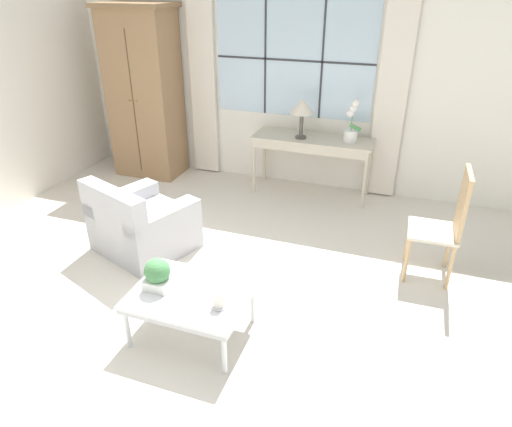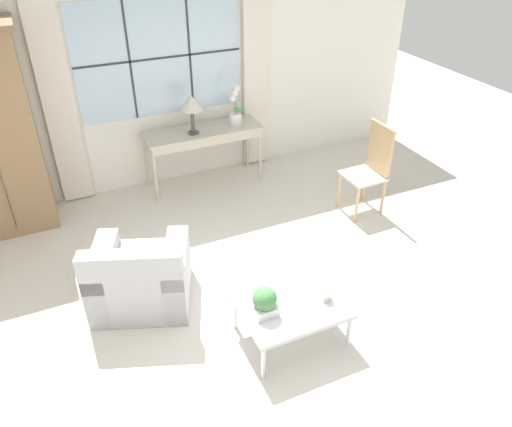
{
  "view_description": "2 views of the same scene",
  "coord_description": "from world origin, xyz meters",
  "px_view_note": "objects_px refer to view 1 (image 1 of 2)",
  "views": [
    {
      "loc": [
        1.55,
        -2.78,
        2.58
      ],
      "look_at": [
        0.3,
        0.74,
        0.63
      ],
      "focal_mm": 32.0,
      "sensor_mm": 36.0,
      "label": 1
    },
    {
      "loc": [
        -1.45,
        -3.0,
        3.34
      ],
      "look_at": [
        0.29,
        0.83,
        0.61
      ],
      "focal_mm": 35.0,
      "sensor_mm": 36.0,
      "label": 2
    }
  ],
  "objects_px": {
    "side_chair_wooden": "(447,220)",
    "table_lamp": "(302,108)",
    "armoire": "(145,93)",
    "potted_orchid": "(351,126)",
    "pillar_candle": "(219,300)",
    "armchair_upholstered": "(142,226)",
    "potted_plant_small": "(158,274)",
    "coffee_table": "(191,297)",
    "console_table": "(313,144)"
  },
  "relations": [
    {
      "from": "console_table",
      "to": "coffee_table",
      "type": "xyz_separation_m",
      "value": [
        -0.25,
        -2.95,
        -0.32
      ]
    },
    {
      "from": "console_table",
      "to": "potted_orchid",
      "type": "height_order",
      "value": "potted_orchid"
    },
    {
      "from": "armchair_upholstered",
      "to": "pillar_candle",
      "type": "bearing_deg",
      "value": -38.49
    },
    {
      "from": "side_chair_wooden",
      "to": "armchair_upholstered",
      "type": "bearing_deg",
      "value": -170.12
    },
    {
      "from": "console_table",
      "to": "side_chair_wooden",
      "type": "xyz_separation_m",
      "value": [
        1.6,
        -1.45,
        -0.07
      ]
    },
    {
      "from": "potted_orchid",
      "to": "side_chair_wooden",
      "type": "xyz_separation_m",
      "value": [
        1.13,
        -1.46,
        -0.35
      ]
    },
    {
      "from": "table_lamp",
      "to": "armchair_upholstered",
      "type": "height_order",
      "value": "table_lamp"
    },
    {
      "from": "console_table",
      "to": "table_lamp",
      "type": "bearing_deg",
      "value": -155.13
    },
    {
      "from": "armchair_upholstered",
      "to": "pillar_candle",
      "type": "height_order",
      "value": "armchair_upholstered"
    },
    {
      "from": "armoire",
      "to": "pillar_candle",
      "type": "height_order",
      "value": "armoire"
    },
    {
      "from": "potted_plant_small",
      "to": "armoire",
      "type": "bearing_deg",
      "value": 122.25
    },
    {
      "from": "armoire",
      "to": "side_chair_wooden",
      "type": "relative_size",
      "value": 2.09
    },
    {
      "from": "potted_orchid",
      "to": "armchair_upholstered",
      "type": "relative_size",
      "value": 0.47
    },
    {
      "from": "armoire",
      "to": "potted_plant_small",
      "type": "relative_size",
      "value": 8.97
    },
    {
      "from": "potted_orchid",
      "to": "pillar_candle",
      "type": "height_order",
      "value": "potted_orchid"
    },
    {
      "from": "console_table",
      "to": "side_chair_wooden",
      "type": "relative_size",
      "value": 1.38
    },
    {
      "from": "side_chair_wooden",
      "to": "potted_plant_small",
      "type": "bearing_deg",
      "value": -144.27
    },
    {
      "from": "console_table",
      "to": "coffee_table",
      "type": "relative_size",
      "value": 1.66
    },
    {
      "from": "table_lamp",
      "to": "potted_plant_small",
      "type": "distance_m",
      "value": 3.0
    },
    {
      "from": "armchair_upholstered",
      "to": "coffee_table",
      "type": "distance_m",
      "value": 1.47
    },
    {
      "from": "console_table",
      "to": "potted_plant_small",
      "type": "bearing_deg",
      "value": -99.88
    },
    {
      "from": "side_chair_wooden",
      "to": "potted_plant_small",
      "type": "relative_size",
      "value": 4.3
    },
    {
      "from": "armchair_upholstered",
      "to": "pillar_candle",
      "type": "xyz_separation_m",
      "value": [
        1.35,
        -1.08,
        0.19
      ]
    },
    {
      "from": "side_chair_wooden",
      "to": "pillar_candle",
      "type": "bearing_deg",
      "value": -134.77
    },
    {
      "from": "table_lamp",
      "to": "coffee_table",
      "type": "xyz_separation_m",
      "value": [
        -0.11,
        -2.89,
        -0.79
      ]
    },
    {
      "from": "console_table",
      "to": "pillar_candle",
      "type": "distance_m",
      "value": 3.04
    },
    {
      "from": "armoire",
      "to": "coffee_table",
      "type": "relative_size",
      "value": 2.52
    },
    {
      "from": "table_lamp",
      "to": "armoire",
      "type": "bearing_deg",
      "value": 179.1
    },
    {
      "from": "console_table",
      "to": "table_lamp",
      "type": "height_order",
      "value": "table_lamp"
    },
    {
      "from": "armchair_upholstered",
      "to": "side_chair_wooden",
      "type": "bearing_deg",
      "value": 9.88
    },
    {
      "from": "table_lamp",
      "to": "console_table",
      "type": "bearing_deg",
      "value": 24.87
    },
    {
      "from": "console_table",
      "to": "pillar_candle",
      "type": "relative_size",
      "value": 10.97
    },
    {
      "from": "armoire",
      "to": "armchair_upholstered",
      "type": "relative_size",
      "value": 2.05
    },
    {
      "from": "potted_plant_small",
      "to": "pillar_candle",
      "type": "distance_m",
      "value": 0.55
    },
    {
      "from": "table_lamp",
      "to": "potted_orchid",
      "type": "xyz_separation_m",
      "value": [
        0.61,
        0.08,
        -0.19
      ]
    },
    {
      "from": "side_chair_wooden",
      "to": "console_table",
      "type": "bearing_deg",
      "value": 137.77
    },
    {
      "from": "armoire",
      "to": "table_lamp",
      "type": "distance_m",
      "value": 2.23
    },
    {
      "from": "potted_orchid",
      "to": "armchair_upholstered",
      "type": "xyz_separation_m",
      "value": [
        -1.79,
        -1.97,
        -0.69
      ]
    },
    {
      "from": "armoire",
      "to": "potted_plant_small",
      "type": "xyz_separation_m",
      "value": [
        1.86,
        -2.94,
        -0.62
      ]
    },
    {
      "from": "potted_orchid",
      "to": "potted_plant_small",
      "type": "bearing_deg",
      "value": -108.22
    },
    {
      "from": "side_chair_wooden",
      "to": "table_lamp",
      "type": "bearing_deg",
      "value": 141.49
    },
    {
      "from": "pillar_candle",
      "to": "armchair_upholstered",
      "type": "bearing_deg",
      "value": 141.51
    },
    {
      "from": "console_table",
      "to": "potted_orchid",
      "type": "relative_size",
      "value": 2.89
    },
    {
      "from": "potted_orchid",
      "to": "pillar_candle",
      "type": "distance_m",
      "value": 3.12
    },
    {
      "from": "potted_orchid",
      "to": "pillar_candle",
      "type": "relative_size",
      "value": 3.8
    },
    {
      "from": "armoire",
      "to": "potted_plant_small",
      "type": "height_order",
      "value": "armoire"
    },
    {
      "from": "armoire",
      "to": "side_chair_wooden",
      "type": "xyz_separation_m",
      "value": [
        3.97,
        -1.42,
        -0.54
      ]
    },
    {
      "from": "armoire",
      "to": "potted_orchid",
      "type": "distance_m",
      "value": 2.85
    },
    {
      "from": "armchair_upholstered",
      "to": "side_chair_wooden",
      "type": "distance_m",
      "value": 2.99
    },
    {
      "from": "side_chair_wooden",
      "to": "pillar_candle",
      "type": "height_order",
      "value": "side_chair_wooden"
    }
  ]
}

